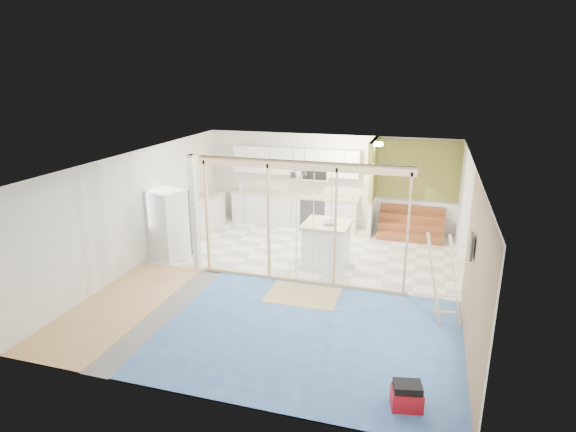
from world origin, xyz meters
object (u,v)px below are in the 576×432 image
(fridge, at_px, (168,225))
(ladder, at_px, (447,280))
(toolbox, at_px, (407,397))
(island, at_px, (326,244))

(fridge, distance_m, ladder, 6.34)
(fridge, relative_size, toolbox, 3.62)
(toolbox, bearing_deg, fridge, 134.21)
(toolbox, relative_size, ladder, 0.28)
(toolbox, distance_m, ladder, 2.61)
(fridge, xyz_separation_m, ladder, (6.19, -1.37, 0.01))
(fridge, height_order, toolbox, fridge)
(island, xyz_separation_m, toolbox, (2.06, -4.50, -0.32))
(fridge, height_order, island, fridge)
(island, xyz_separation_m, ladder, (2.55, -2.02, 0.33))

